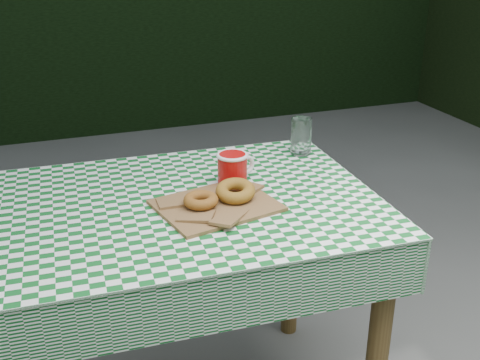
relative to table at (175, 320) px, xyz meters
name	(u,v)px	position (x,y,z in m)	size (l,w,h in m)	color
hedge_north	(82,7)	(0.10, 3.27, 0.53)	(7.00, 0.70, 1.80)	black
table	(175,320)	(0.00, 0.00, 0.00)	(1.11, 0.74, 0.75)	brown
tablecloth	(169,204)	(0.00, 0.00, 0.38)	(1.13, 0.76, 0.01)	#0D571E
paper_bag	(216,204)	(0.11, -0.07, 0.39)	(0.30, 0.24, 0.02)	brown
bagel_front	(201,200)	(0.07, -0.07, 0.41)	(0.09, 0.09, 0.03)	#975C1F
bagel_back	(235,191)	(0.17, -0.05, 0.41)	(0.11, 0.11, 0.03)	#A16E21
coffee_mug	(232,169)	(0.20, 0.06, 0.43)	(0.17, 0.17, 0.09)	#AC0C0B
drinking_glass	(301,136)	(0.49, 0.23, 0.44)	(0.07, 0.07, 0.12)	white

